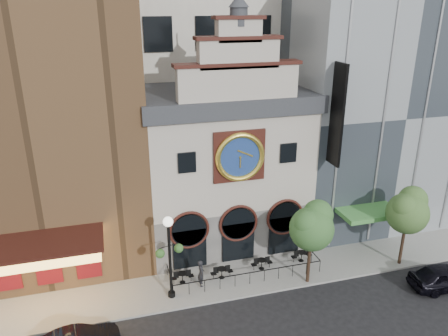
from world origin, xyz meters
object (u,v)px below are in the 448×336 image
bistro_2 (262,263)px  tree_right (408,210)px  lamppost (169,249)px  car_right (446,277)px  bistro_0 (182,277)px  bistro_1 (222,272)px  tree_left (312,225)px  bistro_3 (301,256)px  pedestrian (201,273)px

bistro_2 → tree_right: (10.16, -2.05, 3.91)m
lamppost → car_right: bearing=-26.3°
bistro_0 → bistro_2: same height
bistro_1 → car_right: size_ratio=0.31×
bistro_2 → lamppost: (-6.81, -1.35, 3.15)m
lamppost → bistro_2: bearing=-2.8°
car_right → tree_left: bearing=75.3°
bistro_0 → tree_left: bearing=-14.4°
tree_left → lamppost: bearing=174.6°
bistro_3 → pedestrian: pedestrian is taller
bistro_0 → lamppost: size_ratio=0.27×
bistro_1 → tree_right: bearing=-7.6°
bistro_2 → tree_right: tree_right is taller
bistro_3 → bistro_1: bearing=-176.1°
bistro_2 → lamppost: bearing=-168.8°
bistro_2 → car_right: bearing=-25.0°
bistro_2 → bistro_3: size_ratio=1.00×
bistro_1 → pedestrian: bearing=-164.7°
bistro_1 → bistro_3: bearing=3.9°
car_right → tree_right: tree_right is taller
bistro_1 → bistro_3: same height
tree_left → tree_right: (7.56, 0.19, 0.02)m
bistro_2 → lamppost: 7.62m
bistro_3 → tree_left: size_ratio=0.27×
bistro_2 → tree_left: size_ratio=0.27×
bistro_1 → lamppost: (-3.72, -1.08, 3.15)m
bistro_1 → tree_left: (5.68, -1.97, 3.89)m
bistro_1 → bistro_2: 3.10m
bistro_0 → car_right: car_right is taller
bistro_1 → car_right: (14.45, -5.02, 0.25)m
bistro_3 → pedestrian: (-7.87, -0.87, 0.50)m
bistro_3 → lamppost: bearing=-171.4°
bistro_0 → bistro_1: bearing=-4.2°
bistro_2 → car_right: size_ratio=0.31×
bistro_3 → tree_left: bearing=-104.5°
bistro_3 → tree_right: bearing=-17.6°
bistro_0 → pedestrian: 1.43m
bistro_3 → tree_right: tree_right is taller
bistro_3 → tree_left: 4.62m
bistro_2 → tree_right: size_ratio=0.26×
bistro_0 → bistro_3: size_ratio=1.00×
bistro_1 → bistro_3: 6.31m
tree_right → car_right: bearing=-69.6°
pedestrian → lamppost: size_ratio=0.33×
bistro_1 → lamppost: size_ratio=0.27×
bistro_1 → tree_right: (13.24, -1.77, 3.91)m
bistro_0 → tree_right: (16.00, -1.98, 3.91)m
bistro_3 → tree_right: 8.27m
lamppost → tree_left: tree_left is taller
bistro_1 → bistro_3: (6.30, 0.43, 0.00)m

